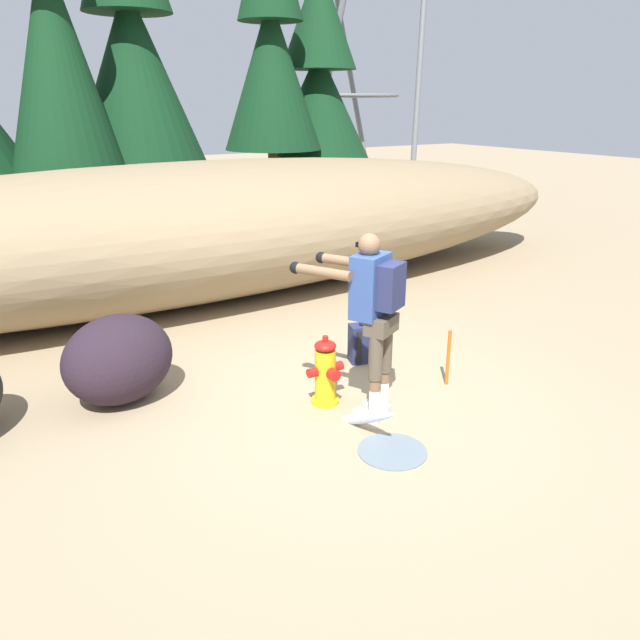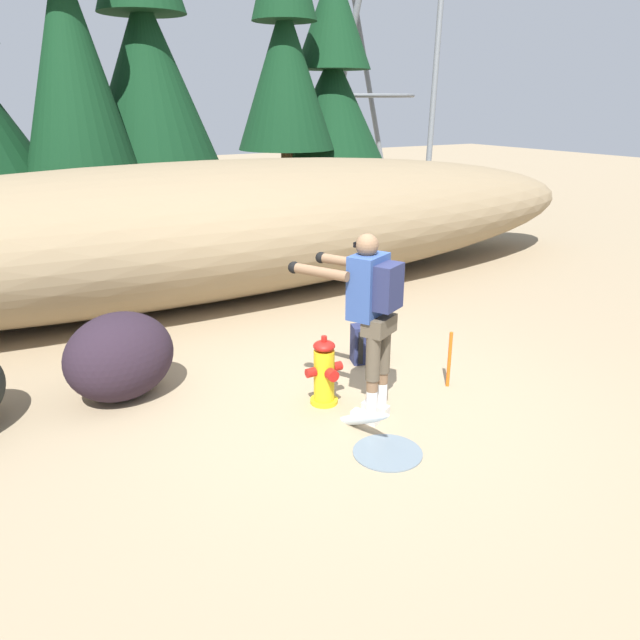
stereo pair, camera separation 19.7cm
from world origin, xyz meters
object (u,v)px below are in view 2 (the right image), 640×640
object	(u,v)px
fire_hydrant	(324,373)
boulder_large	(120,356)
spare_backpack	(365,344)
survey_stake	(449,359)
utility_worker	(370,305)

from	to	relation	value
fire_hydrant	boulder_large	size ratio (longest dim) A/B	0.64
fire_hydrant	spare_backpack	distance (m)	1.12
spare_backpack	survey_stake	bearing A→B (deg)	-139.76
fire_hydrant	survey_stake	size ratio (longest dim) A/B	1.17
fire_hydrant	boulder_large	world-z (taller)	boulder_large
utility_worker	survey_stake	bearing A→B (deg)	-110.74
fire_hydrant	utility_worker	bearing A→B (deg)	-63.50
boulder_large	survey_stake	size ratio (longest dim) A/B	1.83
survey_stake	utility_worker	bearing A→B (deg)	-174.53
utility_worker	survey_stake	size ratio (longest dim) A/B	2.90
spare_backpack	boulder_large	world-z (taller)	boulder_large
fire_hydrant	utility_worker	size ratio (longest dim) A/B	0.40
spare_backpack	utility_worker	bearing A→B (deg)	164.81
fire_hydrant	spare_backpack	size ratio (longest dim) A/B	1.50
utility_worker	boulder_large	distance (m)	2.53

